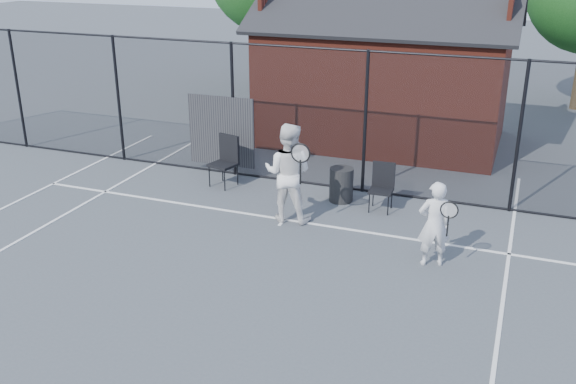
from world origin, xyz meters
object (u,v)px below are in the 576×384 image
(player_back, at_px, (288,173))
(player_front, at_px, (434,224))
(waste_bin, at_px, (341,185))
(chair_left, at_px, (223,162))
(clubhouse, at_px, (385,80))
(chair_right, at_px, (381,189))

(player_back, bearing_deg, player_front, -17.09)
(waste_bin, bearing_deg, chair_left, -178.26)
(player_back, height_order, chair_left, player_back)
(player_back, bearing_deg, clubhouse, 85.66)
(player_back, relative_size, chair_right, 2.03)
(clubhouse, bearing_deg, player_front, -70.54)
(chair_left, height_order, chair_right, chair_left)
(clubhouse, bearing_deg, player_back, -94.34)
(player_front, relative_size, waste_bin, 2.06)
(player_front, bearing_deg, player_back, 162.91)
(chair_left, relative_size, waste_bin, 1.53)
(chair_right, xyz_separation_m, waste_bin, (-0.88, 0.22, -0.11))
(chair_right, bearing_deg, waste_bin, 164.19)
(player_back, relative_size, waste_bin, 2.69)
(player_front, height_order, waste_bin, player_front)
(player_back, bearing_deg, chair_right, 34.16)
(player_front, xyz_separation_m, chair_right, (-1.31, 1.94, -0.26))
(chair_left, height_order, waste_bin, chair_left)
(player_front, bearing_deg, waste_bin, 135.44)
(player_back, bearing_deg, waste_bin, 61.94)
(chair_right, bearing_deg, player_front, -57.62)
(chair_left, relative_size, chair_right, 1.16)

